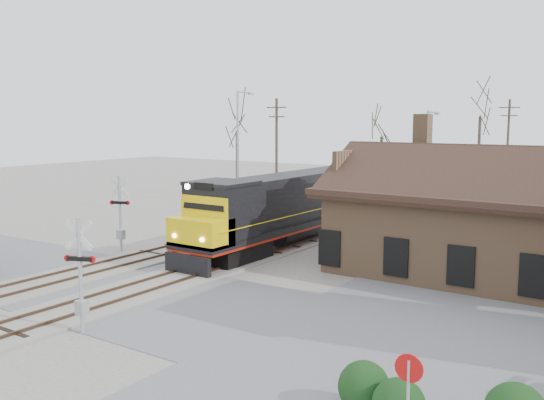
# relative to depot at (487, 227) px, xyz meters

# --- Properties ---
(ground) EXTENTS (140.00, 140.00, 0.00)m
(ground) POSITION_rel_depot_xyz_m (-11.99, -12.00, -2.41)
(ground) COLOR #A39E93
(ground) RESTS_ON ground
(road) EXTENTS (60.00, 9.00, 0.03)m
(road) POSITION_rel_depot_xyz_m (-11.99, -12.00, -2.39)
(road) COLOR slate
(road) RESTS_ON ground
(track_main) EXTENTS (3.40, 90.00, 0.24)m
(track_main) POSITION_rel_depot_xyz_m (-11.99, 3.00, -2.34)
(track_main) COLOR #A39E93
(track_main) RESTS_ON ground
(track_siding) EXTENTS (3.40, 90.00, 0.24)m
(track_siding) POSITION_rel_depot_xyz_m (-16.49, 3.00, -2.34)
(track_siding) COLOR #A39E93
(track_siding) RESTS_ON ground
(depot) EXTENTS (15.20, 9.31, 7.90)m
(depot) POSITION_rel_depot_xyz_m (0.00, 0.00, 0.00)
(depot) COLOR #896647
(depot) RESTS_ON ground
(locomotive_lead) EXTENTS (3.03, 20.27, 4.50)m
(locomotive_lead) POSITION_rel_depot_xyz_m (-11.99, 1.13, -0.04)
(locomotive_lead) COLOR black
(locomotive_lead) RESTS_ON ground
(locomotive_trailing) EXTENTS (3.03, 20.27, 4.26)m
(locomotive_trailing) POSITION_rel_depot_xyz_m (-11.99, 21.67, -0.04)
(locomotive_trailing) COLOR black
(locomotive_trailing) RESTS_ON ground
(crossbuck_near) EXTENTS (1.14, 0.53, 4.22)m
(crossbuck_near) POSITION_rel_depot_xyz_m (-9.68, -16.44, -0.44)
(crossbuck_near) COLOR #A5A8AD
(crossbuck_near) RESTS_ON ground
(crossbuck_far) EXTENTS (1.20, 0.52, 4.39)m
(crossbuck_far) POSITION_rel_depot_xyz_m (-18.98, -6.36, -0.37)
(crossbuck_far) COLOR #A5A8AD
(crossbuck_far) RESTS_ON ground
(do_not_enter_sign) EXTENTS (0.69, 0.08, 2.32)m
(do_not_enter_sign) POSITION_rel_depot_xyz_m (2.87, -17.14, -0.80)
(do_not_enter_sign) COLOR #A5A8AD
(do_not_enter_sign) RESTS_ON ground
(hedge_a) EXTENTS (1.37, 1.37, 1.37)m
(hedge_a) POSITION_rel_depot_xyz_m (1.23, -16.05, -1.72)
(hedge_a) COLOR black
(hedge_a) RESTS_ON ground
(streetlight_a) EXTENTS (0.25, 2.04, 9.78)m
(streetlight_a) POSITION_rel_depot_xyz_m (-21.18, 7.77, 3.03)
(streetlight_a) COLOR #A5A8AD
(streetlight_a) RESTS_ON ground
(streetlight_b) EXTENTS (0.25, 2.04, 8.16)m
(streetlight_b) POSITION_rel_depot_xyz_m (-5.94, 7.72, 2.20)
(streetlight_b) COLOR #A5A8AD
(streetlight_b) RESTS_ON ground
(utility_pole_a) EXTENTS (2.00, 0.24, 9.41)m
(utility_pole_a) POSITION_rel_depot_xyz_m (-22.16, 14.45, 2.52)
(utility_pole_a) COLOR #382D23
(utility_pole_a) RESTS_ON ground
(utility_pole_b) EXTENTS (2.00, 0.24, 9.54)m
(utility_pole_b) POSITION_rel_depot_xyz_m (-7.09, 33.28, 2.58)
(utility_pole_b) COLOR #382D23
(utility_pole_b) RESTS_ON ground
(tree_a) EXTENTS (4.30, 4.30, 10.55)m
(tree_a) POSITION_rel_depot_xyz_m (-28.98, 17.61, 5.10)
(tree_a) COLOR #382D23
(tree_a) RESTS_ON ground
(tree_b) EXTENTS (3.90, 3.90, 9.56)m
(tree_b) POSITION_rel_depot_xyz_m (-17.71, 26.73, 4.40)
(tree_b) COLOR #382D23
(tree_b) RESTS_ON ground
(tree_c) EXTENTS (5.26, 5.26, 12.88)m
(tree_c) POSITION_rel_depot_xyz_m (-10.51, 35.45, 6.77)
(tree_c) COLOR #382D23
(tree_c) RESTS_ON ground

